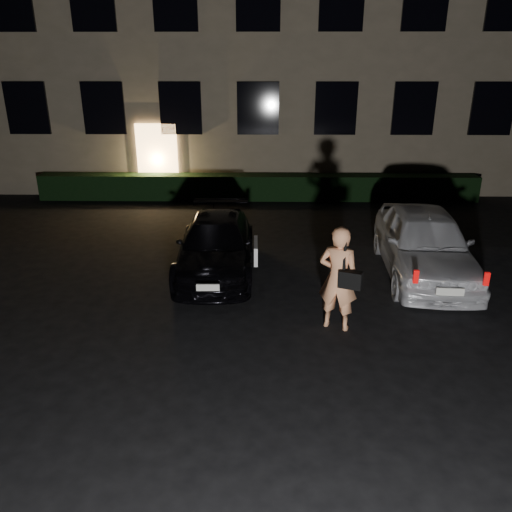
{
  "coord_description": "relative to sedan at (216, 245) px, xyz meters",
  "views": [
    {
      "loc": [
        0.22,
        -6.4,
        4.43
      ],
      "look_at": [
        0.08,
        2.0,
        1.17
      ],
      "focal_mm": 35.0,
      "sensor_mm": 36.0,
      "label": 1
    }
  ],
  "objects": [
    {
      "name": "ground",
      "position": [
        0.86,
        -4.16,
        -0.6
      ],
      "size": [
        80.0,
        80.0,
        0.0
      ],
      "primitive_type": "plane",
      "color": "black",
      "rests_on": "ground"
    },
    {
      "name": "building",
      "position": [
        0.85,
        10.83,
        5.4
      ],
      "size": [
        20.0,
        8.11,
        12.0
      ],
      "color": "#776B55",
      "rests_on": "ground"
    },
    {
      "name": "hedge",
      "position": [
        0.86,
        6.34,
        -0.17
      ],
      "size": [
        15.0,
        0.7,
        0.85
      ],
      "primitive_type": "cube",
      "color": "black",
      "rests_on": "ground"
    },
    {
      "name": "sedan",
      "position": [
        0.0,
        0.0,
        0.0
      ],
      "size": [
        1.83,
        4.21,
        1.19
      ],
      "rotation": [
        0.0,
        0.0,
        0.02
      ],
      "color": "black",
      "rests_on": "ground"
    },
    {
      "name": "hatch",
      "position": [
        4.6,
        -0.19,
        0.15
      ],
      "size": [
        2.05,
        4.48,
        1.49
      ],
      "rotation": [
        0.0,
        0.0,
        -0.07
      ],
      "color": "silver",
      "rests_on": "ground"
    },
    {
      "name": "man",
      "position": [
        2.37,
        -2.64,
        0.36
      ],
      "size": [
        0.81,
        0.69,
        1.9
      ],
      "rotation": [
        0.0,
        0.0,
        2.77
      ],
      "color": "#EC9C6A",
      "rests_on": "ground"
    }
  ]
}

